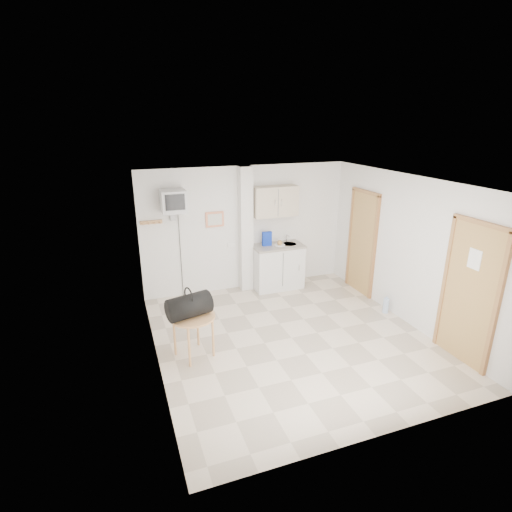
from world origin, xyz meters
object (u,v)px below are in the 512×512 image
object	(u,v)px
duffel_bag	(189,306)
round_table	(193,321)
crt_television	(173,202)
water_bottle	(386,305)

from	to	relation	value
duffel_bag	round_table	bearing A→B (deg)	8.26
crt_television	water_bottle	world-z (taller)	crt_television
crt_television	round_table	size ratio (longest dim) A/B	3.27
duffel_bag	water_bottle	distance (m)	3.66
round_table	water_bottle	xyz separation A→B (m)	(3.55, 0.18, -0.44)
crt_television	duffel_bag	distance (m)	2.29
duffel_bag	crt_television	bearing A→B (deg)	69.52
crt_television	duffel_bag	xyz separation A→B (m)	(-0.16, -2.00, -1.11)
round_table	duffel_bag	size ratio (longest dim) A/B	0.96
round_table	duffel_bag	xyz separation A→B (m)	(-0.04, -0.02, 0.25)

